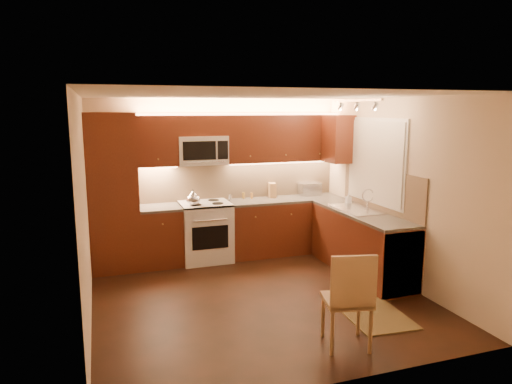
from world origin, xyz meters
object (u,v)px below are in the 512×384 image
object	(u,v)px
sink	(357,205)
dining_chair	(347,298)
stove	(205,232)
microwave	(202,150)
toaster_oven	(309,189)
soap_bottle	(348,199)
kettle	(193,198)
knife_block	(272,190)

from	to	relation	value
sink	dining_chair	bearing A→B (deg)	-122.75
stove	microwave	distance (m)	1.27
microwave	toaster_oven	bearing A→B (deg)	1.49
soap_bottle	dining_chair	world-z (taller)	soap_bottle
stove	sink	bearing A→B (deg)	-29.36
microwave	kettle	size ratio (longest dim) A/B	3.10
stove	toaster_oven	bearing A→B (deg)	5.64
knife_block	dining_chair	world-z (taller)	knife_block
sink	soap_bottle	bearing A→B (deg)	76.94
microwave	kettle	distance (m)	0.77
microwave	soap_bottle	distance (m)	2.38
microwave	soap_bottle	xyz separation A→B (m)	(2.10, -0.84, -0.74)
kettle	toaster_oven	world-z (taller)	kettle
sink	toaster_oven	xyz separation A→B (m)	(-0.15, 1.31, 0.03)
sink	knife_block	distance (m)	1.55
sink	soap_bottle	distance (m)	0.43
stove	dining_chair	bearing A→B (deg)	-76.79
stove	sink	distance (m)	2.35
kettle	stove	bearing A→B (deg)	47.35
kettle	knife_block	world-z (taller)	kettle
microwave	toaster_oven	world-z (taller)	microwave
toaster_oven	microwave	bearing A→B (deg)	-178.04
toaster_oven	sink	bearing A→B (deg)	-83.09
stove	dining_chair	world-z (taller)	dining_chair
microwave	dining_chair	xyz separation A→B (m)	(0.73, -3.24, -1.22)
toaster_oven	soap_bottle	world-z (taller)	toaster_oven
dining_chair	stove	bearing A→B (deg)	116.70
toaster_oven	dining_chair	distance (m)	3.51
soap_bottle	dining_chair	distance (m)	2.80
stove	knife_block	world-z (taller)	knife_block
sink	toaster_oven	distance (m)	1.32
toaster_oven	dining_chair	size ratio (longest dim) A/B	0.35
knife_block	dining_chair	xyz separation A→B (m)	(-0.45, -3.29, -0.52)
knife_block	soap_bottle	distance (m)	1.28
toaster_oven	knife_block	distance (m)	0.67
stove	kettle	xyz separation A→B (m)	(-0.21, -0.16, 0.58)
knife_block	microwave	bearing A→B (deg)	-168.51
stove	microwave	xyz separation A→B (m)	(0.00, 0.14, 1.26)
toaster_oven	soap_bottle	bearing A→B (deg)	-74.19
toaster_oven	dining_chair	bearing A→B (deg)	-108.42
microwave	knife_block	distance (m)	1.38
dining_chair	microwave	bearing A→B (deg)	116.17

